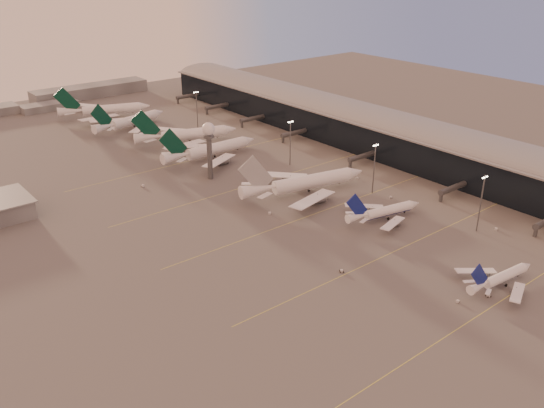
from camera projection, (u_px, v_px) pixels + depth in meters
ground at (384, 277)px, 206.50m from camera, size 700.00×700.00×0.00m
taxiway_markings at (334, 206)px, 263.49m from camera, size 180.00×185.25×0.02m
terminal at (364, 127)px, 342.43m from camera, size 57.00×362.00×23.04m
radar_tower at (209, 139)px, 285.98m from camera, size 6.40×6.40×31.10m
mast_a at (481, 201)px, 234.31m from camera, size 3.60×0.56×25.00m
mast_b at (374, 166)px, 271.59m from camera, size 3.60×0.56×25.00m
mast_c at (290, 141)px, 307.73m from camera, size 3.60×0.56×25.00m
mast_d at (197, 108)px, 370.41m from camera, size 3.60×0.56×25.00m
distant_horizon at (58, 98)px, 437.05m from camera, size 165.00×37.50×9.00m
narrowbody_near at (501, 279)px, 199.91m from camera, size 33.73×26.82×13.18m
narrowbody_mid at (384, 213)px, 248.88m from camera, size 39.08×30.90×15.41m
widebody_white at (305, 185)px, 275.17m from camera, size 66.48×52.73×23.69m
greentail_a at (211, 152)px, 320.93m from camera, size 61.53×49.73×22.36m
greentail_b at (187, 137)px, 346.41m from camera, size 61.76×49.14×23.12m
greentail_c at (131, 123)px, 375.09m from camera, size 57.44×45.81×21.29m
greentail_d at (105, 112)px, 399.74m from camera, size 60.69×48.16×23.01m
gsv_truck_a at (458, 300)px, 191.21m from camera, size 5.01×2.22×1.96m
gsv_tug_near at (488, 296)px, 194.33m from camera, size 2.82×3.59×0.90m
gsv_catering_a at (497, 226)px, 239.73m from camera, size 5.70×3.65×4.32m
gsv_tug_mid at (342, 271)px, 209.15m from camera, size 3.79×3.48×0.93m
gsv_truck_b at (392, 196)px, 270.96m from camera, size 5.48×3.20×2.09m
gsv_truck_c at (270, 212)px, 254.76m from camera, size 5.79×5.33×2.35m
gsv_catering_b at (358, 175)px, 293.32m from camera, size 4.63×2.24×3.79m
gsv_truck_d at (142, 185)px, 283.85m from camera, size 4.21×6.18×2.35m
gsv_tug_hangar at (236, 141)px, 349.95m from camera, size 3.83×2.72×1.00m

